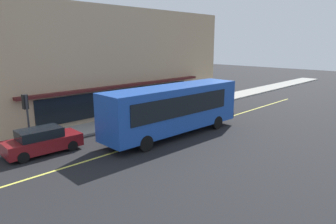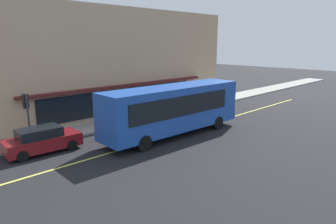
% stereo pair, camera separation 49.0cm
% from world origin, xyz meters
% --- Properties ---
extents(ground, '(120.00, 120.00, 0.00)m').
position_xyz_m(ground, '(0.00, 0.00, 0.00)').
color(ground, black).
extents(sidewalk, '(80.00, 2.74, 0.15)m').
position_xyz_m(sidewalk, '(0.00, 5.39, 0.07)').
color(sidewalk, '#9E9B93').
rests_on(sidewalk, ground).
extents(lane_centre_stripe, '(36.00, 0.16, 0.01)m').
position_xyz_m(lane_centre_stripe, '(0.00, 0.00, 0.00)').
color(lane_centre_stripe, '#D8D14C').
rests_on(lane_centre_stripe, ground).
extents(storefront_building, '(26.16, 10.12, 9.37)m').
position_xyz_m(storefront_building, '(-0.63, 11.50, 4.68)').
color(storefront_building, tan).
rests_on(storefront_building, ground).
extents(bus, '(11.20, 2.89, 3.50)m').
position_xyz_m(bus, '(-1.64, -0.17, 1.99)').
color(bus, '#1E4CAD').
rests_on(bus, ground).
extents(traffic_light, '(0.30, 0.52, 3.20)m').
position_xyz_m(traffic_light, '(-9.81, 4.57, 2.53)').
color(traffic_light, '#2D2D33').
rests_on(traffic_light, sidewalk).
extents(car_maroon, '(4.39, 2.03, 1.52)m').
position_xyz_m(car_maroon, '(-9.69, 2.95, 0.74)').
color(car_maroon, maroon).
rests_on(car_maroon, ground).
extents(pedestrian_by_curb, '(0.34, 0.34, 1.65)m').
position_xyz_m(pedestrian_by_curb, '(-2.61, 5.57, 1.14)').
color(pedestrian_by_curb, black).
rests_on(pedestrian_by_curb, sidewalk).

